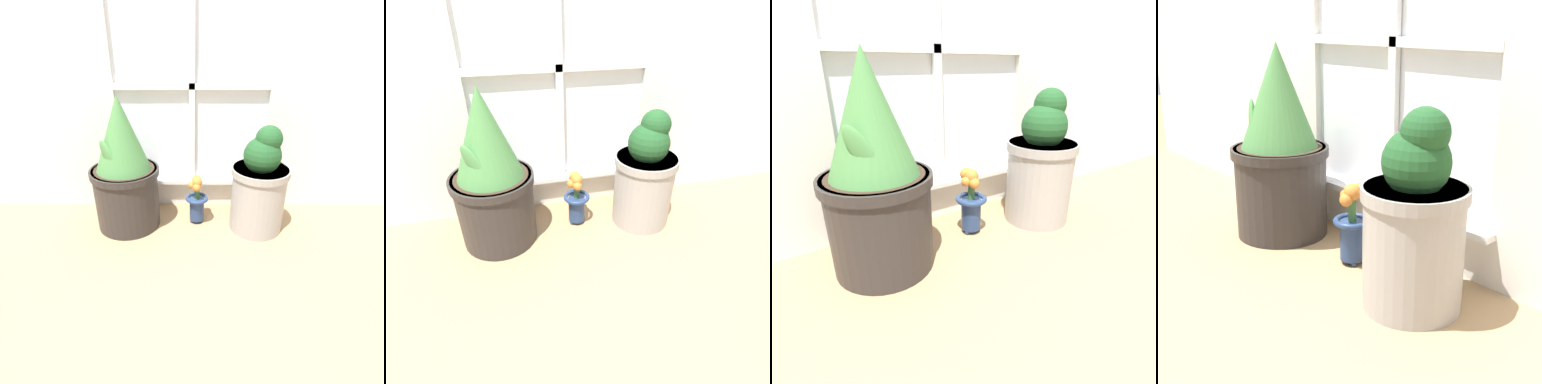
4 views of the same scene
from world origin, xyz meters
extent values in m
plane|color=tan|center=(0.00, 0.00, 0.00)|extent=(10.00, 10.00, 0.00)
cube|color=silver|center=(0.00, 0.62, 0.10)|extent=(0.92, 0.05, 0.20)
cube|color=white|center=(0.00, 0.63, 0.78)|extent=(0.92, 0.02, 1.17)
cube|color=white|center=(0.00, 0.60, 0.78)|extent=(0.04, 0.02, 1.17)
cube|color=white|center=(0.00, 0.60, 0.78)|extent=(0.92, 0.02, 0.04)
cube|color=white|center=(0.00, 0.57, 0.19)|extent=(0.98, 0.06, 0.02)
cylinder|color=#2D2826|center=(-0.39, 0.35, 0.19)|extent=(0.37, 0.37, 0.37)
cylinder|color=#2D2826|center=(-0.39, 0.35, 0.35)|extent=(0.40, 0.40, 0.04)
cylinder|color=#38281E|center=(-0.39, 0.35, 0.37)|extent=(0.34, 0.34, 0.01)
cone|color=#477F42|center=(-0.39, 0.35, 0.58)|extent=(0.31, 0.31, 0.41)
ellipsoid|color=#477F42|center=(-0.44, 0.26, 0.47)|extent=(0.15, 0.10, 0.21)
cylinder|color=#9E9993|center=(0.39, 0.31, 0.20)|extent=(0.31, 0.31, 0.39)
cylinder|color=#9E9993|center=(0.39, 0.31, 0.37)|extent=(0.33, 0.33, 0.04)
cylinder|color=#38281E|center=(0.39, 0.31, 0.39)|extent=(0.28, 0.28, 0.01)
sphere|color=#1E4C23|center=(0.39, 0.31, 0.46)|extent=(0.21, 0.21, 0.21)
sphere|color=#1E4C23|center=(0.41, 0.32, 0.56)|extent=(0.14, 0.14, 0.14)
ellipsoid|color=#1E4C23|center=(0.43, 0.27, 0.45)|extent=(0.11, 0.10, 0.12)
sphere|color=navy|center=(0.03, 0.41, 0.01)|extent=(0.02, 0.02, 0.02)
sphere|color=navy|center=(0.00, 0.36, 0.01)|extent=(0.02, 0.02, 0.02)
sphere|color=navy|center=(0.06, 0.36, 0.01)|extent=(0.02, 0.02, 0.02)
cylinder|color=navy|center=(0.03, 0.38, 0.09)|extent=(0.09, 0.09, 0.15)
torus|color=navy|center=(0.03, 0.38, 0.17)|extent=(0.14, 0.14, 0.02)
cylinder|color=#386633|center=(0.03, 0.38, 0.21)|extent=(0.03, 0.03, 0.08)
sphere|color=orange|center=(0.03, 0.38, 0.28)|extent=(0.06, 0.06, 0.06)
sphere|color=orange|center=(0.03, 0.41, 0.27)|extent=(0.06, 0.06, 0.06)
sphere|color=orange|center=(0.00, 0.37, 0.26)|extent=(0.04, 0.04, 0.04)
sphere|color=orange|center=(0.03, 0.35, 0.25)|extent=(0.05, 0.05, 0.05)
camera|label=1|loc=(0.01, -1.22, 1.05)|focal=28.00mm
camera|label=2|loc=(-0.30, -0.93, 1.05)|focal=28.00mm
camera|label=3|loc=(-0.65, -0.64, 0.72)|focal=28.00mm
camera|label=4|loc=(1.39, -0.81, 0.86)|focal=50.00mm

